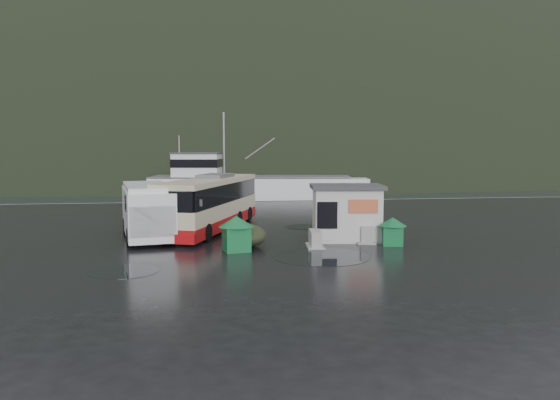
{
  "coord_description": "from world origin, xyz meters",
  "views": [
    {
      "loc": [
        -1.9,
        -25.95,
        4.56
      ],
      "look_at": [
        2.2,
        3.36,
        1.7
      ],
      "focal_mm": 35.0,
      "sensor_mm": 36.0,
      "label": 1
    }
  ],
  "objects": [
    {
      "name": "jersey_barrier_c",
      "position": [
        5.91,
        -0.7,
        0.0
      ],
      "size": [
        1.38,
        1.91,
        0.86
      ],
      "primitive_type": null,
      "rotation": [
        0.0,
        0.0,
        -0.33
      ],
      "color": "#999993",
      "rests_on": "ground"
    },
    {
      "name": "puddles",
      "position": [
        1.29,
        -2.72,
        0.01
      ],
      "size": [
        11.13,
        12.65,
        0.01
      ],
      "color": "black",
      "rests_on": "ground"
    },
    {
      "name": "ground",
      "position": [
        0.0,
        0.0,
        0.0
      ],
      "size": [
        160.0,
        160.0,
        0.0
      ],
      "primitive_type": "plane",
      "color": "black",
      "rests_on": "ground"
    },
    {
      "name": "harbor_water",
      "position": [
        0.0,
        110.0,
        0.0
      ],
      "size": [
        300.0,
        180.0,
        0.02
      ],
      "primitive_type": "cube",
      "color": "black",
      "rests_on": "ground"
    },
    {
      "name": "waste_bin_right",
      "position": [
        6.8,
        -1.72,
        0.0
      ],
      "size": [
        1.14,
        1.14,
        1.31
      ],
      "primitive_type": null,
      "rotation": [
        0.0,
        0.0,
        -0.24
      ],
      "color": "#116231",
      "rests_on": "ground"
    },
    {
      "name": "quay_edge",
      "position": [
        0.0,
        20.0,
        0.0
      ],
      "size": [
        160.0,
        0.6,
        1.5
      ],
      "primitive_type": "cube",
      "color": "#999993",
      "rests_on": "ground"
    },
    {
      "name": "ticket_kiosk",
      "position": [
        5.03,
        -0.0,
        0.0
      ],
      "size": [
        3.81,
        3.08,
        2.73
      ],
      "primitive_type": null,
      "rotation": [
        0.0,
        0.0,
        -0.13
      ],
      "color": "#BCBBB7",
      "rests_on": "ground"
    },
    {
      "name": "coach_bus",
      "position": [
        -1.56,
        4.12,
        0.0
      ],
      "size": [
        6.35,
        11.23,
        3.09
      ],
      "primitive_type": null,
      "rotation": [
        0.0,
        0.0,
        -0.35
      ],
      "color": "#C4B594",
      "rests_on": "ground"
    },
    {
      "name": "white_van",
      "position": [
        -4.75,
        1.91,
        0.0
      ],
      "size": [
        3.38,
        6.86,
        2.75
      ],
      "primitive_type": null,
      "rotation": [
        0.0,
        0.0,
        0.18
      ],
      "color": "silver",
      "rests_on": "ground"
    },
    {
      "name": "jersey_barrier_b",
      "position": [
        7.07,
        -0.18,
        0.0
      ],
      "size": [
        1.13,
        1.62,
        0.74
      ],
      "primitive_type": null,
      "rotation": [
        0.0,
        0.0,
        0.29
      ],
      "color": "#999993",
      "rests_on": "ground"
    },
    {
      "name": "dome_tent",
      "position": [
        -0.02,
        -0.97,
        0.0
      ],
      "size": [
        2.28,
        2.9,
        1.03
      ],
      "primitive_type": null,
      "rotation": [
        0.0,
        0.0,
        0.16
      ],
      "color": "#2A301C",
      "rests_on": "ground"
    },
    {
      "name": "waste_bin_left",
      "position": [
        -0.52,
        -2.19,
        0.0
      ],
      "size": [
        1.31,
        1.31,
        1.57
      ],
      "primitive_type": null,
      "rotation": [
        0.0,
        0.0,
        0.18
      ],
      "color": "#116231",
      "rests_on": "ground"
    },
    {
      "name": "headland",
      "position": [
        10.0,
        250.0,
        0.0
      ],
      "size": [
        780.0,
        540.0,
        570.0
      ],
      "primitive_type": "ellipsoid",
      "color": "black",
      "rests_on": "ground"
    },
    {
      "name": "jersey_barrier_a",
      "position": [
        3.12,
        -1.69,
        0.0
      ],
      "size": [
        0.9,
        1.59,
        0.76
      ],
      "primitive_type": null,
      "rotation": [
        0.0,
        0.0,
        -0.09
      ],
      "color": "#999993",
      "rests_on": "ground"
    },
    {
      "name": "fishing_trawler",
      "position": [
        2.73,
        27.87,
        0.0
      ],
      "size": [
        23.62,
        8.73,
        9.24
      ],
      "primitive_type": null,
      "rotation": [
        0.0,
        0.0,
        -0.16
      ],
      "color": "silver",
      "rests_on": "ground"
    }
  ]
}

